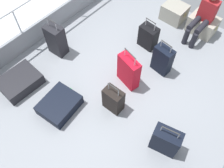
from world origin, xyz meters
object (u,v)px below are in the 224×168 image
object	(u,v)px
cargo_crate_1	(203,25)
suitcase_0	(148,37)
passenger_seated	(204,16)
cargo_crate_0	(174,12)
suitcase_4	(59,105)
suitcase_6	(20,82)
suitcase_7	(113,100)
suitcase_5	(56,40)
suitcase_1	(129,71)
suitcase_3	(165,141)
suitcase_2	(162,60)

from	to	relation	value
cargo_crate_1	suitcase_0	distance (m)	1.32
passenger_seated	cargo_crate_0	bearing A→B (deg)	170.15
cargo_crate_1	suitcase_4	world-z (taller)	cargo_crate_1
suitcase_6	suitcase_7	distance (m)	1.86
cargo_crate_1	suitcase_7	world-z (taller)	suitcase_7
cargo_crate_1	suitcase_5	distance (m)	3.20
suitcase_1	cargo_crate_1	bearing A→B (deg)	79.83
passenger_seated	suitcase_4	world-z (taller)	passenger_seated
suitcase_0	suitcase_3	bearing A→B (deg)	-47.07
cargo_crate_0	cargo_crate_1	size ratio (longest dim) A/B	0.88
suitcase_7	suitcase_1	bearing A→B (deg)	104.16
suitcase_7	cargo_crate_1	bearing A→B (deg)	85.20
suitcase_0	suitcase_4	bearing A→B (deg)	-97.11
suitcase_1	suitcase_6	bearing A→B (deg)	-136.94
cargo_crate_0	suitcase_5	distance (m)	2.77
suitcase_1	suitcase_6	xyz separation A→B (m)	(-1.52, -1.42, -0.22)
passenger_seated	suitcase_2	distance (m)	1.34
suitcase_2	suitcase_5	bearing A→B (deg)	-151.99
suitcase_4	suitcase_6	bearing A→B (deg)	-170.77
cargo_crate_1	suitcase_3	bearing A→B (deg)	-72.57
cargo_crate_0	passenger_seated	xyz separation A→B (m)	(0.70, -0.12, 0.39)
cargo_crate_1	suitcase_4	distance (m)	3.55
suitcase_1	suitcase_3	bearing A→B (deg)	-26.99
suitcase_5	cargo_crate_0	bearing A→B (deg)	62.30
cargo_crate_0	suitcase_1	bearing A→B (deg)	-81.46
suitcase_0	suitcase_1	xyz separation A→B (m)	(0.28, -1.02, 0.08)
suitcase_2	suitcase_0	bearing A→B (deg)	149.05
suitcase_0	suitcase_7	world-z (taller)	suitcase_0
suitcase_0	cargo_crate_1	bearing A→B (deg)	59.55
suitcase_4	suitcase_0	bearing A→B (deg)	82.89
suitcase_1	suitcase_5	distance (m)	1.64
suitcase_2	suitcase_5	size ratio (longest dim) A/B	0.88
cargo_crate_0	suitcase_1	size ratio (longest dim) A/B	0.65
suitcase_7	suitcase_5	bearing A→B (deg)	171.61
cargo_crate_1	suitcase_6	world-z (taller)	cargo_crate_1
suitcase_2	cargo_crate_0	bearing A→B (deg)	113.61
passenger_seated	suitcase_0	world-z (taller)	passenger_seated
suitcase_3	suitcase_7	size ratio (longest dim) A/B	1.03
suitcase_5	suitcase_6	world-z (taller)	suitcase_5
cargo_crate_0	suitcase_0	xyz separation A→B (m)	(0.03, -1.07, 0.07)
cargo_crate_0	suitcase_7	world-z (taller)	suitcase_7
passenger_seated	suitcase_4	size ratio (longest dim) A/B	1.48
suitcase_2	suitcase_5	xyz separation A→B (m)	(-1.91, -1.02, 0.04)
passenger_seated	suitcase_0	xyz separation A→B (m)	(-0.67, -0.95, -0.32)
suitcase_3	suitcase_4	world-z (taller)	suitcase_3
suitcase_2	suitcase_7	distance (m)	1.28
suitcase_0	passenger_seated	bearing A→B (deg)	54.97
suitcase_0	suitcase_7	distance (m)	1.69
suitcase_4	suitcase_6	size ratio (longest dim) A/B	0.95
suitcase_3	suitcase_5	world-z (taller)	suitcase_5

